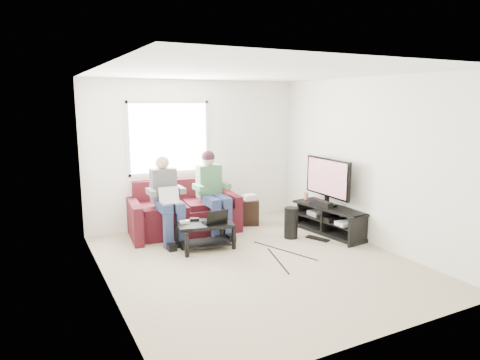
% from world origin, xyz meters
% --- Properties ---
extents(floor, '(4.50, 4.50, 0.00)m').
position_xyz_m(floor, '(0.00, 0.00, 0.00)').
color(floor, tan).
rests_on(floor, ground).
extents(ceiling, '(4.50, 4.50, 0.00)m').
position_xyz_m(ceiling, '(0.00, 0.00, 2.60)').
color(ceiling, white).
rests_on(ceiling, wall_back).
extents(wall_back, '(4.50, 0.00, 4.50)m').
position_xyz_m(wall_back, '(0.00, 2.25, 1.30)').
color(wall_back, white).
rests_on(wall_back, floor).
extents(wall_front, '(4.50, 0.00, 4.50)m').
position_xyz_m(wall_front, '(0.00, -2.25, 1.30)').
color(wall_front, white).
rests_on(wall_front, floor).
extents(wall_left, '(0.00, 4.50, 4.50)m').
position_xyz_m(wall_left, '(-2.00, 0.00, 1.30)').
color(wall_left, white).
rests_on(wall_left, floor).
extents(wall_right, '(0.00, 4.50, 4.50)m').
position_xyz_m(wall_right, '(2.00, 0.00, 1.30)').
color(wall_right, white).
rests_on(wall_right, floor).
extents(window, '(1.48, 0.04, 1.28)m').
position_xyz_m(window, '(-0.50, 2.23, 1.60)').
color(window, white).
rests_on(window, wall_back).
extents(sofa, '(1.96, 1.04, 0.88)m').
position_xyz_m(sofa, '(-0.41, 1.82, 0.32)').
color(sofa, '#44111B').
rests_on(sofa, floor).
extents(person_left, '(0.40, 0.70, 1.36)m').
position_xyz_m(person_left, '(-0.81, 1.48, 0.75)').
color(person_left, navy).
rests_on(person_left, sofa).
extents(person_right, '(0.40, 0.71, 1.41)m').
position_xyz_m(person_right, '(-0.01, 1.50, 0.81)').
color(person_right, navy).
rests_on(person_right, sofa).
extents(laptop_silver, '(0.32, 0.23, 0.24)m').
position_xyz_m(laptop_silver, '(-0.81, 1.29, 0.73)').
color(laptop_silver, silver).
rests_on(laptop_silver, person_left).
extents(coffee_table, '(0.91, 0.66, 0.41)m').
position_xyz_m(coffee_table, '(-0.42, 0.85, 0.30)').
color(coffee_table, black).
rests_on(coffee_table, floor).
extents(laptop_black, '(0.40, 0.33, 0.24)m').
position_xyz_m(laptop_black, '(-0.30, 0.77, 0.53)').
color(laptop_black, black).
rests_on(laptop_black, coffee_table).
extents(controller_a, '(0.15, 0.11, 0.04)m').
position_xyz_m(controller_a, '(-0.70, 0.97, 0.43)').
color(controller_a, silver).
rests_on(controller_a, coffee_table).
extents(controller_b, '(0.16, 0.13, 0.04)m').
position_xyz_m(controller_b, '(-0.52, 1.03, 0.43)').
color(controller_b, black).
rests_on(controller_b, coffee_table).
extents(controller_c, '(0.16, 0.13, 0.04)m').
position_xyz_m(controller_c, '(-0.12, 1.00, 0.43)').
color(controller_c, gray).
rests_on(controller_c, coffee_table).
extents(tv_stand, '(0.62, 1.48, 0.47)m').
position_xyz_m(tv_stand, '(1.77, 0.58, 0.21)').
color(tv_stand, black).
rests_on(tv_stand, floor).
extents(tv, '(0.12, 1.10, 0.81)m').
position_xyz_m(tv, '(1.77, 0.68, 0.93)').
color(tv, black).
rests_on(tv, tv_stand).
extents(soundbar, '(0.12, 0.50, 0.10)m').
position_xyz_m(soundbar, '(1.65, 0.68, 0.52)').
color(soundbar, black).
rests_on(soundbar, tv_stand).
extents(drink_cup, '(0.08, 0.08, 0.12)m').
position_xyz_m(drink_cup, '(1.72, 1.21, 0.53)').
color(drink_cup, '#B3714D').
rests_on(drink_cup, tv_stand).
extents(console_white, '(0.30, 0.22, 0.06)m').
position_xyz_m(console_white, '(1.77, 0.18, 0.28)').
color(console_white, silver).
rests_on(console_white, tv_stand).
extents(console_grey, '(0.34, 0.26, 0.08)m').
position_xyz_m(console_grey, '(1.77, 0.88, 0.29)').
color(console_grey, gray).
rests_on(console_grey, tv_stand).
extents(console_black, '(0.38, 0.30, 0.07)m').
position_xyz_m(console_black, '(1.77, 0.53, 0.29)').
color(console_black, black).
rests_on(console_black, tv_stand).
extents(subwoofer, '(0.23, 0.23, 0.51)m').
position_xyz_m(subwoofer, '(1.04, 0.68, 0.26)').
color(subwoofer, black).
rests_on(subwoofer, floor).
extents(keyboard_floor, '(0.27, 0.42, 0.02)m').
position_xyz_m(keyboard_floor, '(1.39, 0.41, 0.01)').
color(keyboard_floor, black).
rests_on(keyboard_floor, floor).
extents(end_table, '(0.31, 0.31, 0.56)m').
position_xyz_m(end_table, '(0.81, 1.69, 0.25)').
color(end_table, black).
rests_on(end_table, floor).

